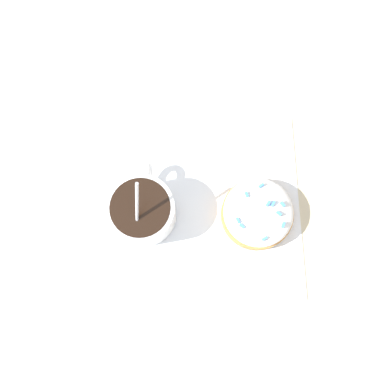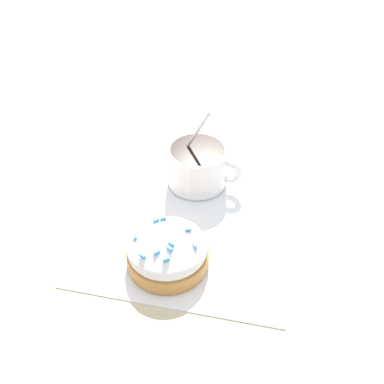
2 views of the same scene
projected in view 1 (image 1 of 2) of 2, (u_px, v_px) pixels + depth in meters
ground_plane at (201, 209)px, 0.61m from camera, size 3.00×3.00×0.00m
paper_napkin at (201, 209)px, 0.61m from camera, size 0.28×0.26×0.00m
coffee_cup at (142, 210)px, 0.58m from camera, size 0.09×0.11×0.12m
frosted_pastry at (258, 213)px, 0.59m from camera, size 0.10×0.10×0.05m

